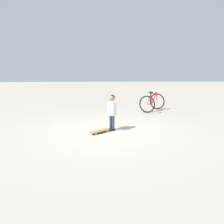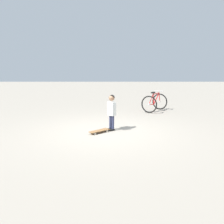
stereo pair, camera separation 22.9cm
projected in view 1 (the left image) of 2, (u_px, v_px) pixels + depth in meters
ground_plane at (107, 131)px, 6.89m from camera, size 50.00×50.00×0.00m
child_person at (112, 108)px, 6.90m from camera, size 0.27×0.40×1.06m
skateboard at (100, 131)px, 6.71m from camera, size 0.60×0.57×0.07m
bicycle_near at (152, 102)px, 10.10m from camera, size 1.20×1.28×0.85m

